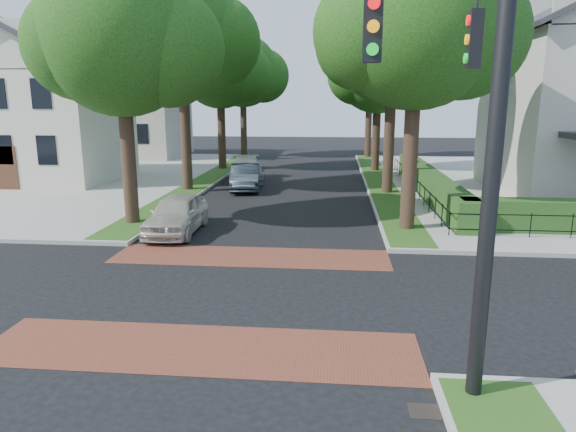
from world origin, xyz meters
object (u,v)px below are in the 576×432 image
object	(u,v)px
parked_car_front	(177,214)
parked_car_rear	(246,170)
traffic_signal	(479,120)
parked_car_middle	(246,177)

from	to	relation	value
parked_car_front	parked_car_rear	distance (m)	12.92
traffic_signal	parked_car_rear	xyz separation A→B (m)	(-7.76, 23.37, -3.96)
traffic_signal	parked_car_rear	bearing A→B (deg)	108.37
traffic_signal	parked_car_middle	world-z (taller)	traffic_signal
parked_car_front	parked_car_rear	bearing A→B (deg)	86.89
traffic_signal	parked_car_middle	distance (m)	22.04
parked_car_middle	parked_car_rear	xyz separation A→B (m)	(-0.48, 2.96, 0.00)
traffic_signal	parked_car_front	distance (m)	13.89
parked_car_front	parked_car_middle	bearing A→B (deg)	83.54
parked_car_front	parked_car_middle	distance (m)	10.00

